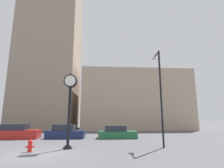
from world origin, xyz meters
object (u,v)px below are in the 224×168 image
Objects in this scene: street_clock at (70,96)px; street_lamp_right at (159,83)px; car_navy at (65,132)px; fire_hydrant_near at (30,146)px; car_red at (16,133)px; car_green at (117,133)px.

street_clock is 0.73× the size of street_lamp_right.
car_navy is 7.46m from fire_hydrant_near.
car_red reaches higher than car_green.
street_clock reaches higher than fire_hydrant_near.
car_green is 7.62m from street_lamp_right.
street_lamp_right is at bearing -34.38° from car_navy.
street_clock is 1.18× the size of car_red.
street_clock is at bearing -75.24° from car_navy.
street_clock is 3.97m from fire_hydrant_near.
car_green is at bearing -0.50° from car_navy.
street_clock is at bearing -121.68° from car_green.
street_lamp_right reaches higher than car_green.
car_green is (10.18, -0.17, -0.08)m from car_red.
fire_hydrant_near is (-6.07, -7.11, -0.17)m from car_green.
car_red is 8.37m from fire_hydrant_near.
car_green is at bearing -3.87° from car_red.
car_red is 4.87m from car_navy.
car_navy is 5.32m from car_green.
car_red reaches higher than car_navy.
car_navy is at bearing 142.78° from street_lamp_right.
street_lamp_right is (12.88, -5.95, 4.09)m from car_red.
car_green is at bearing 57.10° from street_clock.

